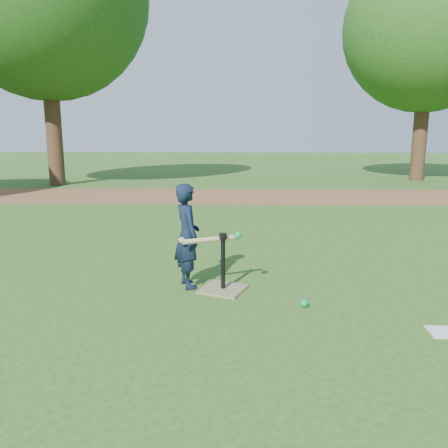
{
  "coord_description": "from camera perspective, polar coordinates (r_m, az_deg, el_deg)",
  "views": [
    {
      "loc": [
        -0.02,
        -4.23,
        1.59
      ],
      "look_at": [
        -0.17,
        0.43,
        0.65
      ],
      "focal_mm": 35.0,
      "sensor_mm": 36.0,
      "label": 1
    }
  ],
  "objects": [
    {
      "name": "batting_tee",
      "position": [
        4.61,
        -0.12,
        -7.34
      ],
      "size": [
        0.56,
        0.56,
        0.61
      ],
      "color": "#7F7450",
      "rests_on": "ground"
    },
    {
      "name": "clipboard",
      "position": [
        4.13,
        27.14,
        -12.47
      ],
      "size": [
        0.31,
        0.24,
        0.01
      ],
      "primitive_type": "cube",
      "rotation": [
        0.0,
        0.0,
        -0.05
      ],
      "color": "silver",
      "rests_on": "ground"
    },
    {
      "name": "swing_action",
      "position": [
        4.45,
        -1.36,
        -1.92
      ],
      "size": [
        0.65,
        0.3,
        0.13
      ],
      "color": "tan",
      "rests_on": "ground"
    },
    {
      "name": "wiffle_ball_ground",
      "position": [
        4.26,
        10.43,
        -10.13
      ],
      "size": [
        0.08,
        0.08,
        0.08
      ],
      "primitive_type": "sphere",
      "color": "#0D994A",
      "rests_on": "ground"
    },
    {
      "name": "ground",
      "position": [
        4.52,
        2.06,
        -9.21
      ],
      "size": [
        80.0,
        80.0,
        0.0
      ],
      "primitive_type": "plane",
      "color": "#285116",
      "rests_on": "ground"
    },
    {
      "name": "tree_right",
      "position": [
        17.88,
        25.24,
        22.32
      ],
      "size": [
        5.8,
        5.8,
        8.21
      ],
      "color": "#382316",
      "rests_on": "ground"
    },
    {
      "name": "dirt_strip",
      "position": [
        11.84,
        1.98,
        3.7
      ],
      "size": [
        24.0,
        3.0,
        0.01
      ],
      "primitive_type": "cube",
      "color": "brown",
      "rests_on": "ground"
    },
    {
      "name": "child",
      "position": [
        4.63,
        -4.83,
        -1.56
      ],
      "size": [
        0.41,
        0.48,
        1.11
      ],
      "primitive_type": "imported",
      "rotation": [
        0.0,
        0.0,
        1.99
      ],
      "color": "black",
      "rests_on": "ground"
    }
  ]
}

